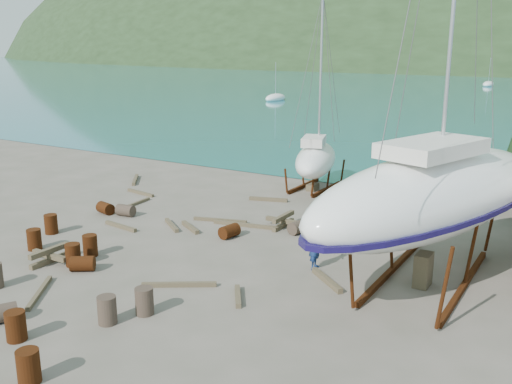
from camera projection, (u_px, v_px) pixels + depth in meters
The scene contains 38 objects.
ground at pixel (188, 263), 22.19m from camera, with size 600.00×600.00×0.00m, color #585445.
far_house_left at pixel (379, 60), 208.76m from camera, with size 6.60×5.60×5.60m.
far_house_center at pixel (495, 61), 188.60m from camera, with size 6.60×5.60×5.60m.
moored_boat_left at pixel (275, 98), 86.81m from camera, with size 2.00×5.00×6.05m.
moored_boat_far at pixel (488, 84), 117.05m from camera, with size 2.00×5.00×6.05m.
large_sailboat_near at pixel (434, 193), 19.80m from camera, with size 7.42×13.30×20.11m.
small_sailboat_shore at pixel (316, 159), 33.10m from camera, with size 4.21×7.24×11.05m.
worker at pixel (316, 245), 21.43m from camera, with size 0.70×0.46×1.91m, color navy.
drum_0 at pixel (34, 239), 23.54m from camera, with size 0.58×0.58×0.88m, color #50230D.
drum_1 at pixel (2, 313), 17.40m from camera, with size 0.58×0.58×0.88m, color #2D2823.
drum_2 at pixel (105, 208), 28.60m from camera, with size 0.58×0.58×0.88m, color #50230D.
drum_3 at pixel (16, 326), 16.30m from camera, with size 0.58×0.58×0.88m, color #50230D.
drum_4 at pixel (341, 190), 32.26m from camera, with size 0.58×0.58×0.88m, color #50230D.
drum_5 at pixel (144, 301), 17.88m from camera, with size 0.58×0.58×0.88m, color #2D2823.
drum_6 at pixel (229, 231), 25.06m from camera, with size 0.58×0.58×0.88m, color #50230D.
drum_7 at pixel (29, 366), 14.25m from camera, with size 0.58×0.58×0.88m, color #50230D.
drum_8 at pixel (51, 224), 25.57m from camera, with size 0.58×0.58×0.88m, color #50230D.
drum_10 at pixel (73, 255), 21.83m from camera, with size 0.58×0.58×0.88m, color #50230D.
drum_11 at pixel (298, 227), 25.63m from camera, with size 0.58×0.58×0.88m, color #2D2823.
drum_12 at pixel (82, 264), 21.35m from camera, with size 0.58×0.58×0.88m, color #50230D.
drum_14 at pixel (90, 246), 22.83m from camera, with size 0.58×0.58×0.88m, color #50230D.
drum_15 at pixel (126, 210), 28.22m from camera, with size 0.58×0.58×0.88m, color #2D2823.
drum_17 at pixel (107, 310), 17.28m from camera, with size 0.58×0.58×0.88m, color #2D2823.
timber_1 at pixel (327, 280), 20.33m from camera, with size 0.19×2.08×0.19m, color brown.
timber_2 at pixel (135, 180), 35.51m from camera, with size 0.19×2.52×0.19m, color brown.
timber_3 at pixel (40, 293), 19.37m from camera, with size 0.15×2.60×0.15m, color brown.
timber_4 at pixel (172, 225), 26.57m from camera, with size 0.17×1.90×0.17m, color brown.
timber_5 at pixel (179, 285), 20.00m from camera, with size 0.16×2.62×0.16m, color brown.
timber_6 at pixel (268, 199), 30.98m from camera, with size 0.19×2.11×0.19m, color brown.
timber_7 at pixel (238, 296), 19.06m from camera, with size 0.17×1.53×0.17m, color brown.
timber_8 at pixel (190, 227), 26.23m from camera, with size 0.19×1.72×0.19m, color brown.
timber_10 at pixel (244, 225), 26.63m from camera, with size 0.16×3.08×0.16m, color brown.
timber_11 at pixel (220, 220), 27.35m from camera, with size 0.15×2.65×0.15m, color brown.
timber_12 at pixel (121, 226), 26.42m from camera, with size 0.17×2.09×0.17m, color brown.
timber_15 at pixel (130, 206), 29.82m from camera, with size 0.15×3.26×0.15m, color brown.
timber_17 at pixel (140, 193), 32.41m from camera, with size 0.16×2.18×0.16m, color brown.
timber_pile_fore at pixel (50, 256), 22.14m from camera, with size 1.80×1.80×0.60m.
timber_pile_aft at pixel (283, 221), 26.51m from camera, with size 1.80×1.80×0.60m.
Camera 1 is at (13.09, -16.37, 8.24)m, focal length 40.00 mm.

